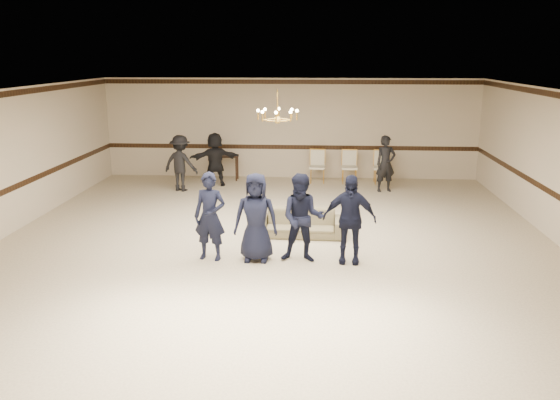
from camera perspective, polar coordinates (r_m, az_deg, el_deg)
The scene contains 16 objects.
room at distance 11.59m, azimuth -0.59°, elevation 2.79°, with size 12.01×14.01×3.21m.
chair_rail at distance 18.56m, azimuth 1.03°, elevation 5.32°, with size 12.00×0.02×0.14m, color black.
crown_molding at distance 18.35m, azimuth 1.06°, elevation 11.74°, with size 12.00×0.02×0.14m, color black.
chandelier at distance 12.40m, azimuth -0.26°, elevation 9.51°, with size 0.94×0.94×0.89m, color gold, non-canonical shape.
boy_a at distance 11.15m, azimuth -7.03°, elevation -1.65°, with size 0.63×0.42×1.74m, color black.
boy_b at distance 11.02m, azimuth -2.42°, elevation -1.74°, with size 0.85×0.55×1.74m, color black.
boy_c at distance 10.96m, azimuth 2.26°, elevation -1.83°, with size 0.85×0.66×1.74m, color black.
boy_d at distance 10.98m, azimuth 6.96°, elevation -1.90°, with size 1.02×0.42×1.74m, color black.
settee at distance 12.68m, azimuth 2.05°, elevation -2.30°, with size 1.98×0.78×0.58m, color #7A7351.
adult_left at distance 16.98m, azimuth -9.92°, elevation 3.65°, with size 1.07×0.61×1.65m, color black.
adult_mid at distance 17.47m, azimuth -6.51°, elevation 4.07°, with size 1.53×0.49×1.65m, color black.
adult_right at distance 16.93m, azimuth 10.53°, elevation 3.58°, with size 0.60×0.39×1.65m, color black.
banquet_chair_left at distance 17.92m, azimuth 3.77°, elevation 3.35°, with size 0.49×0.49×1.01m, color beige, non-canonical shape.
banquet_chair_mid at distance 17.95m, azimuth 6.97°, elevation 3.29°, with size 0.49×0.49×1.01m, color beige, non-canonical shape.
banquet_chair_right at distance 18.03m, azimuth 10.14°, elevation 3.22°, with size 0.49×0.49×1.01m, color beige, non-canonical shape.
console_table at distance 18.38m, azimuth -5.65°, elevation 3.26°, with size 0.95×0.40×0.80m, color black.
Camera 1 is at (0.85, -11.32, 3.94)m, focal length 36.54 mm.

